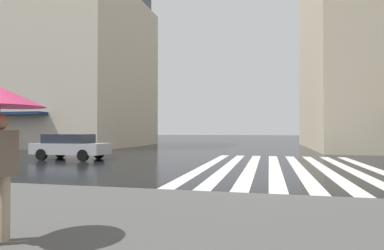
{
  "coord_description": "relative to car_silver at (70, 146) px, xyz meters",
  "views": [
    {
      "loc": [
        -10.81,
        -0.42,
        1.6
      ],
      "look_at": [
        2.82,
        2.77,
        1.85
      ],
      "focal_mm": 30.79,
      "sensor_mm": 36.0,
      "label": 1
    }
  ],
  "objects": [
    {
      "name": "ground_plane",
      "position": [
        -5.5,
        -10.37,
        -0.76
      ],
      "size": [
        220.0,
        220.0,
        0.0
      ],
      "primitive_type": "plane",
      "color": "black"
    },
    {
      "name": "zebra_crossing",
      "position": [
        -1.5,
        -11.52,
        -0.75
      ],
      "size": [
        13.0,
        7.5,
        0.01
      ],
      "color": "silver",
      "rests_on": "ground_plane"
    },
    {
      "name": "car_silver",
      "position": [
        0.0,
        0.0,
        0.0
      ],
      "size": [
        1.85,
        4.1,
        1.41
      ],
      "color": "#B7B7BC",
      "rests_on": "ground_plane"
    },
    {
      "name": "haussmann_block_mid",
      "position": [
        14.18,
        16.89,
        8.44
      ],
      "size": [
        15.56,
        29.21,
        18.8
      ],
      "color": "beige",
      "rests_on": "ground_plane"
    }
  ]
}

